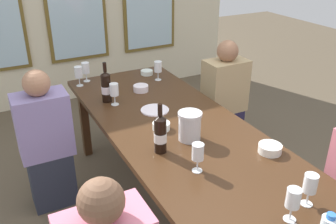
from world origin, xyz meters
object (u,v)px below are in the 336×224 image
at_px(wine_bottle_0, 106,87).
at_px(tasting_bowl_0, 161,126).
at_px(tasting_bowl_1, 147,72).
at_px(tasting_bowl_3, 270,149).
at_px(metal_pitcher, 190,126).
at_px(white_plate_0, 155,110).
at_px(tasting_bowl_2, 141,88).
at_px(dining_table, 188,145).
at_px(wine_glass_6, 310,185).
at_px(seated_person_2, 47,144).
at_px(seated_person_3, 224,102).
at_px(wine_glass_7, 114,91).
at_px(wine_glass_2, 198,153).
at_px(wine_bottle_1, 160,134).
at_px(wine_glass_0, 158,68).
at_px(wine_glass_3, 86,69).
at_px(wine_glass_8, 293,200).
at_px(wine_glass_5, 79,73).

height_order(wine_bottle_0, tasting_bowl_0, wine_bottle_0).
distance_m(tasting_bowl_1, tasting_bowl_3, 1.59).
xyz_separation_m(metal_pitcher, wine_bottle_0, (-0.28, 0.81, 0.03)).
distance_m(white_plate_0, wine_bottle_0, 0.44).
xyz_separation_m(tasting_bowl_0, tasting_bowl_3, (0.45, -0.57, 0.00)).
bearing_deg(tasting_bowl_1, tasting_bowl_3, -86.56).
height_order(tasting_bowl_0, tasting_bowl_2, tasting_bowl_2).
bearing_deg(dining_table, tasting_bowl_1, 78.49).
relative_size(wine_glass_6, seated_person_2, 0.16).
bearing_deg(wine_bottle_0, tasting_bowl_2, 12.19).
bearing_deg(seated_person_3, wine_glass_7, -178.67).
bearing_deg(wine_bottle_0, seated_person_2, -171.80).
distance_m(wine_glass_2, wine_glass_6, 0.59).
distance_m(wine_bottle_1, tasting_bowl_1, 1.37).
height_order(wine_glass_6, seated_person_2, seated_person_2).
xyz_separation_m(wine_bottle_1, wine_glass_0, (0.52, 1.10, -0.01)).
xyz_separation_m(metal_pitcher, tasting_bowl_2, (0.05, 0.88, -0.07)).
distance_m(wine_bottle_0, wine_bottle_1, 0.86).
relative_size(wine_bottle_0, wine_glass_0, 1.85).
height_order(wine_glass_7, seated_person_3, seated_person_3).
relative_size(wine_glass_2, wine_glass_3, 1.00).
bearing_deg(wine_glass_3, tasting_bowl_2, -52.05).
height_order(tasting_bowl_3, wine_glass_8, wine_glass_8).
bearing_deg(tasting_bowl_1, tasting_bowl_0, -109.37).
distance_m(dining_table, wine_glass_0, 1.07).
bearing_deg(seated_person_3, seated_person_2, -179.51).
relative_size(wine_glass_0, seated_person_3, 0.16).
relative_size(tasting_bowl_1, wine_glass_8, 0.65).
bearing_deg(wine_glass_2, tasting_bowl_3, -4.29).
xyz_separation_m(wine_bottle_1, tasting_bowl_2, (0.28, 0.93, -0.10)).
bearing_deg(seated_person_3, wine_glass_2, -131.77).
xyz_separation_m(wine_bottle_0, wine_glass_0, (0.57, 0.24, -0.01)).
xyz_separation_m(wine_bottle_0, wine_glass_3, (-0.02, 0.50, -0.01)).
bearing_deg(seated_person_3, tasting_bowl_2, 170.46).
bearing_deg(wine_glass_5, seated_person_2, -129.59).
bearing_deg(wine_glass_5, white_plate_0, -64.31).
distance_m(wine_glass_5, wine_glass_8, 2.14).
bearing_deg(wine_glass_5, wine_glass_0, -15.89).
relative_size(wine_glass_3, wine_glass_8, 1.00).
xyz_separation_m(tasting_bowl_0, wine_glass_3, (-0.19, 1.11, 0.09)).
distance_m(white_plate_0, wine_glass_7, 0.35).
xyz_separation_m(wine_bottle_1, tasting_bowl_0, (0.13, 0.25, -0.10)).
bearing_deg(wine_glass_5, wine_glass_3, 42.39).
bearing_deg(wine_glass_5, wine_glass_6, -74.62).
bearing_deg(wine_glass_2, seated_person_2, 121.38).
height_order(dining_table, tasting_bowl_2, tasting_bowl_2).
bearing_deg(wine_glass_8, metal_pitcher, 92.35).
xyz_separation_m(tasting_bowl_3, wine_glass_8, (-0.32, -0.50, 0.09)).
height_order(tasting_bowl_0, wine_glass_2, wine_glass_2).
height_order(wine_glass_0, wine_glass_7, same).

